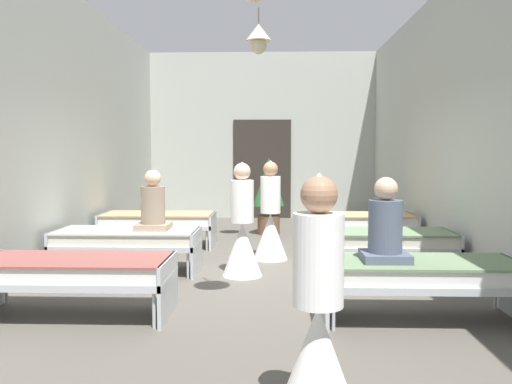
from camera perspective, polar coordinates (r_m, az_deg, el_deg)
name	(u,v)px	position (r m, az deg, el deg)	size (l,w,h in m)	color
ground_plane	(253,276)	(7.10, -0.34, -9.16)	(6.07, 12.47, 0.10)	#59544C
room_shell	(256,126)	(8.14, -0.01, 7.21)	(5.87, 12.07, 4.02)	#B2B7AD
bed_left_row_0	(74,272)	(5.49, -19.20, -8.19)	(1.90, 0.84, 0.57)	#B7BCC1
bed_right_row_0	(421,274)	(5.32, 17.47, -8.53)	(1.90, 0.84, 0.57)	#B7BCC1
bed_left_row_1	(127,240)	(7.26, -13.80, -5.04)	(1.90, 0.84, 0.57)	#B7BCC1
bed_right_row_1	(380,241)	(7.14, 13.36, -5.20)	(1.90, 0.84, 0.57)	#B7BCC1
bed_left_row_2	(158,221)	(9.09, -10.56, -3.13)	(1.90, 0.84, 0.57)	#B7BCC1
bed_right_row_2	(357,222)	(8.99, 10.95, -3.21)	(1.90, 0.84, 0.57)	#B7BCC1
nurse_near_aisle	(242,236)	(6.82, -1.51, -4.75)	(0.52, 0.52, 1.49)	white
nurse_mid_aisle	(318,334)	(3.24, 6.73, -15.09)	(0.52, 0.52, 1.49)	white
nurse_far_aisle	(270,224)	(7.87, 1.58, -3.54)	(0.52, 0.52, 1.49)	white
patient_seated_primary	(385,230)	(5.14, 13.87, -4.04)	(0.44, 0.44, 0.80)	#515B70
patient_seated_secondary	(153,208)	(7.13, -11.13, -1.69)	(0.44, 0.44, 0.80)	gray
potted_plant	(269,189)	(10.25, 1.39, 0.33)	(0.61, 0.61, 1.51)	brown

